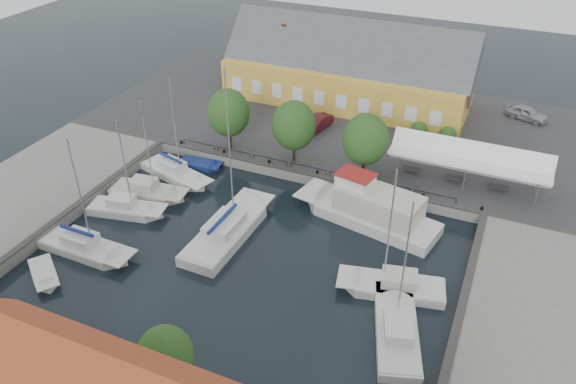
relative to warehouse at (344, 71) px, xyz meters
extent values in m
plane|color=black|center=(2.60, -28.36, -4.43)|extent=(140.00, 140.00, 0.00)
cube|color=#2D2D30|center=(2.60, -5.36, -3.93)|extent=(56.00, 26.00, 1.00)
cube|color=slate|center=(-19.40, -30.36, -3.93)|extent=(12.00, 24.00, 1.00)
cube|color=slate|center=(24.60, -30.36, -3.93)|extent=(12.00, 24.00, 1.00)
cube|color=#383533|center=(2.60, -18.06, -3.37)|extent=(56.00, 0.60, 0.12)
cube|color=#383533|center=(-13.70, -30.36, -3.37)|extent=(0.60, 24.00, 0.12)
cube|color=#383533|center=(18.90, -30.36, -3.37)|extent=(0.60, 24.00, 0.12)
cylinder|color=black|center=(-11.40, -17.76, -3.23)|extent=(0.24, 0.24, 0.40)
cylinder|color=black|center=(-6.40, -17.76, -3.23)|extent=(0.24, 0.24, 0.40)
cylinder|color=black|center=(-1.40, -17.76, -3.23)|extent=(0.24, 0.24, 0.40)
cylinder|color=black|center=(3.60, -17.76, -3.23)|extent=(0.24, 0.24, 0.40)
cylinder|color=black|center=(8.60, -17.76, -3.23)|extent=(0.24, 0.24, 0.40)
cylinder|color=black|center=(13.60, -17.76, -3.23)|extent=(0.24, 0.24, 0.40)
cylinder|color=black|center=(18.60, -17.76, -3.23)|extent=(0.24, 0.24, 0.40)
cube|color=gold|center=(0.60, -0.36, -1.18)|extent=(28.00, 10.00, 4.50)
cube|color=#474C51|center=(0.60, -0.36, 2.32)|extent=(28.56, 7.60, 7.60)
cube|color=gold|center=(-9.40, 5.64, -1.68)|extent=(6.00, 6.00, 3.50)
cube|color=brown|center=(-7.40, -0.36, 4.17)|extent=(0.60, 0.60, 1.20)
cube|color=white|center=(16.60, -13.86, -0.73)|extent=(14.00, 4.00, 0.25)
cylinder|color=silver|center=(10.60, -15.66, -2.08)|extent=(0.10, 0.10, 2.70)
cylinder|color=silver|center=(10.60, -12.06, -2.08)|extent=(0.10, 0.10, 2.70)
cylinder|color=silver|center=(16.60, -15.66, -2.08)|extent=(0.10, 0.10, 2.70)
cylinder|color=silver|center=(16.60, -12.06, -2.08)|extent=(0.10, 0.10, 2.70)
cylinder|color=silver|center=(22.60, -15.66, -2.08)|extent=(0.10, 0.10, 2.70)
cylinder|color=silver|center=(22.60, -12.06, -2.08)|extent=(0.10, 0.10, 2.70)
cylinder|color=black|center=(-6.40, -16.36, -2.38)|extent=(0.30, 0.30, 2.10)
ellipsoid|color=#21481A|center=(-6.40, -16.36, 0.46)|extent=(4.20, 4.20, 4.83)
cylinder|color=black|center=(0.60, -16.36, -2.38)|extent=(0.30, 0.30, 2.10)
ellipsoid|color=#21481A|center=(0.60, -16.36, 0.46)|extent=(4.20, 4.20, 4.83)
cylinder|color=black|center=(7.60, -16.36, -2.38)|extent=(0.30, 0.30, 2.10)
ellipsoid|color=#21481A|center=(7.60, -16.36, 0.46)|extent=(4.20, 4.20, 4.83)
imported|color=#A9ABB0|center=(20.73, 2.62, -2.66)|extent=(4.83, 3.08, 1.53)
imported|color=#58141D|center=(0.18, -8.97, -2.71)|extent=(2.51, 4.62, 1.44)
cube|color=silver|center=(-0.27, -28.96, -4.28)|extent=(3.53, 8.96, 1.50)
cube|color=silver|center=(-0.25, -27.85, -3.49)|extent=(3.44, 10.73, 0.08)
cube|color=silver|center=(-0.26, -28.74, -3.03)|extent=(2.35, 3.60, 0.90)
cylinder|color=silver|center=(-0.23, -27.19, 3.14)|extent=(0.12, 0.12, 13.33)
cube|color=navy|center=(-0.27, -28.96, -2.28)|extent=(0.32, 4.45, 0.22)
cube|color=silver|center=(10.63, -21.82, -4.33)|extent=(10.94, 5.88, 1.80)
cube|color=silver|center=(9.36, -21.56, -3.39)|extent=(12.94, 6.15, 0.08)
cube|color=beige|center=(10.63, -21.82, -2.33)|extent=(7.65, 4.66, 2.20)
cube|color=silver|center=(8.34, -21.35, -0.93)|extent=(3.22, 2.67, 1.20)
cube|color=maroon|center=(8.34, -21.35, -0.28)|extent=(3.50, 2.83, 0.10)
cube|color=silver|center=(14.49, -29.20, -4.38)|extent=(6.76, 3.93, 1.30)
cube|color=silver|center=(13.71, -29.37, -3.69)|extent=(7.98, 4.09, 0.08)
cube|color=beige|center=(14.33, -29.23, -3.23)|extent=(2.86, 2.29, 0.90)
cylinder|color=silver|center=(13.25, -29.47, 1.03)|extent=(0.12, 0.12, 9.51)
cube|color=silver|center=(15.47, -33.98, -4.38)|extent=(4.65, 7.33, 1.30)
cube|color=silver|center=(15.22, -33.17, -3.69)|extent=(4.96, 8.60, 0.08)
cube|color=silver|center=(15.42, -33.82, -3.23)|extent=(2.58, 3.16, 0.90)
cylinder|color=silver|center=(15.06, -32.68, 1.04)|extent=(0.12, 0.12, 9.54)
cube|color=silver|center=(-9.89, -21.97, -4.38)|extent=(7.02, 4.13, 1.30)
cube|color=silver|center=(-9.10, -22.20, -3.69)|extent=(8.26, 4.40, 0.08)
cube|color=silver|center=(-9.74, -22.02, -3.23)|extent=(2.99, 2.29, 0.90)
cylinder|color=silver|center=(-8.62, -22.34, 1.09)|extent=(0.12, 0.12, 9.64)
cube|color=navy|center=(-9.89, -21.97, -2.48)|extent=(3.24, 1.13, 0.22)
cube|color=beige|center=(-10.35, -25.99, -4.38)|extent=(6.10, 3.25, 1.30)
cube|color=beige|center=(-9.63, -25.90, -3.69)|extent=(7.25, 3.30, 0.08)
cube|color=beige|center=(-10.21, -25.97, -3.23)|extent=(2.53, 2.00, 0.90)
cylinder|color=silver|center=(-9.19, -25.84, 0.64)|extent=(0.12, 0.12, 8.75)
cube|color=silver|center=(-10.45, -29.08, -4.38)|extent=(5.91, 3.33, 1.30)
cube|color=silver|center=(-9.77, -28.94, -3.69)|extent=(6.98, 3.46, 0.08)
cube|color=silver|center=(-10.31, -29.06, -3.23)|extent=(2.49, 1.95, 0.90)
cylinder|color=silver|center=(-9.36, -28.86, 0.41)|extent=(0.12, 0.12, 8.27)
cube|color=silver|center=(-10.08, -34.71, -4.38)|extent=(6.65, 2.63, 1.30)
cube|color=silver|center=(-9.25, -34.72, -3.69)|extent=(7.97, 2.55, 0.08)
cube|color=silver|center=(-9.91, -34.71, -3.23)|extent=(2.67, 1.76, 0.90)
cylinder|color=silver|center=(-8.76, -34.73, 1.13)|extent=(0.12, 0.12, 9.72)
cube|color=navy|center=(-10.08, -34.71, -2.48)|extent=(3.31, 0.27, 0.22)
cube|color=silver|center=(-10.73, -38.13, -4.38)|extent=(3.78, 3.39, 0.90)
cube|color=silver|center=(-10.38, -38.39, -3.89)|extent=(4.30, 3.74, 0.08)
cube|color=navy|center=(-8.61, -19.53, -4.38)|extent=(3.76, 2.16, 0.80)
cube|color=navy|center=(-8.16, -19.48, -3.94)|extent=(4.47, 2.16, 0.08)
cube|color=brown|center=(3.60, -51.36, 6.97)|extent=(0.70, 0.70, 1.00)
camera|label=1|loc=(19.11, -60.27, 24.02)|focal=35.00mm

